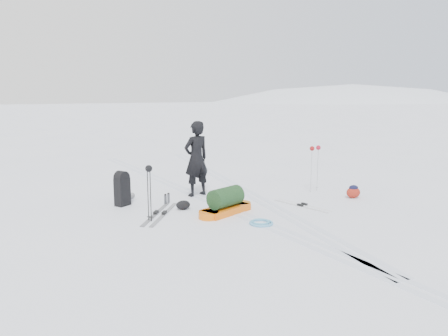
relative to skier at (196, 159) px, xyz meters
The scene contains 13 objects.
ground 1.73m from the skier, 85.71° to the right, with size 200.00×200.00×0.00m, color white.
ski_tracks 1.34m from the skier, 36.38° to the right, with size 3.38×17.97×0.01m.
skier is the anchor object (origin of this frame).
pulk_sled 2.04m from the skier, 93.44° to the right, with size 1.63×0.98×0.60m.
expedition_rucksack 2.08m from the skier, behind, with size 0.68×0.89×0.86m.
ski_poles_black 2.49m from the skier, 137.67° to the right, with size 0.15×0.16×1.22m.
ski_poles_silver 3.28m from the skier, 18.76° to the right, with size 0.40×0.20×1.29m.
touring_skis_grey 2.19m from the skier, 139.14° to the right, with size 1.38×1.76×0.07m.
touring_skis_white 3.02m from the skier, 49.79° to the right, with size 0.63×1.63×0.06m.
rope_coil 3.12m from the skier, 86.90° to the right, with size 0.63×0.63×0.06m.
small_daypack 4.21m from the skier, 30.95° to the right, with size 0.41×0.31×0.34m.
thermos_pair 1.39m from the skier, 156.92° to the right, with size 0.20×0.21×0.26m.
stuff_sack 1.67m from the skier, 127.06° to the right, with size 0.37×0.29×0.21m.
Camera 1 is at (-4.72, -9.03, 2.74)m, focal length 35.00 mm.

